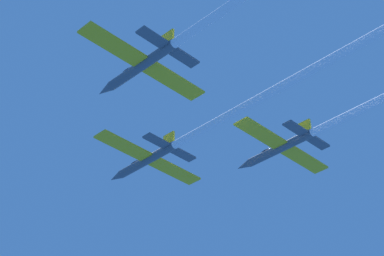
# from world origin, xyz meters

# --- Properties ---
(jet_lead) EXTENTS (17.80, 73.03, 2.95)m
(jet_lead) POSITION_xyz_m (0.48, -23.80, -0.49)
(jet_lead) COLOR #4C5660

